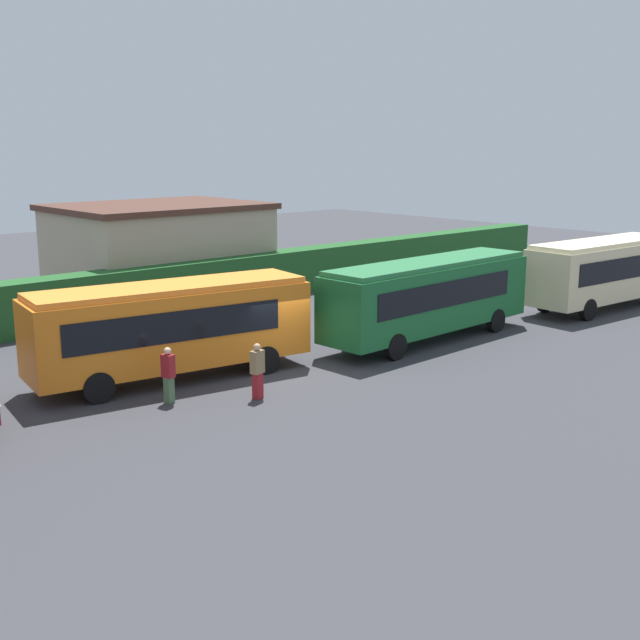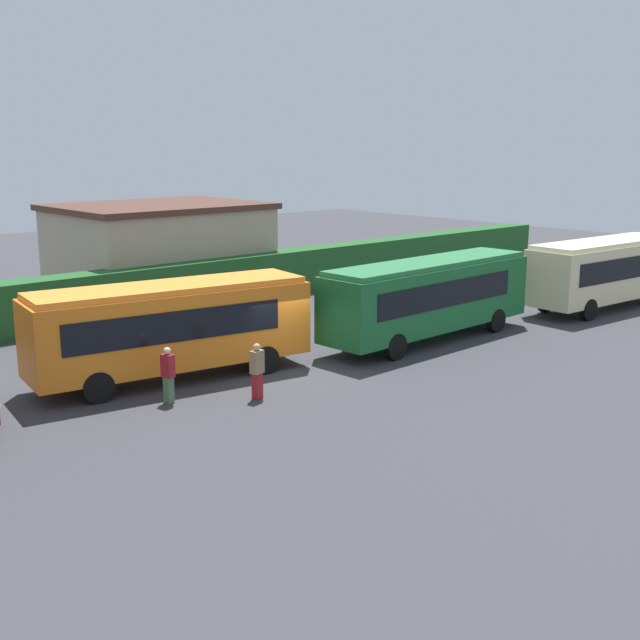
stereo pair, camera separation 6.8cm
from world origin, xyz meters
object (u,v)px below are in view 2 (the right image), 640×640
Objects in this scene: person_right at (257,370)px; traffic_cone at (274,304)px; bus_orange at (171,325)px; bus_cream at (604,270)px; person_center at (168,373)px; person_far at (155,328)px; bus_green at (429,295)px.

person_right is 2.97× the size of traffic_cone.
bus_orange is 22.00m from bus_cream.
person_right is 13.65m from traffic_cone.
bus_orange is 3.82m from person_right.
person_right is (-20.87, 0.04, -0.96)m from bus_cream.
bus_cream is 23.23m from person_center.
bus_cream reaches higher than person_far.
person_right is (0.82, -3.61, -0.94)m from bus_orange.
bus_orange is 5.54× the size of person_center.
person_far reaches higher than traffic_cone.
person_far is 8.70m from traffic_cone.
bus_orange is 10.86m from bus_green.
person_far is (1.59, 3.78, -0.98)m from bus_orange.
bus_orange reaches higher than bus_green.
bus_cream is 21.46m from person_far.
traffic_cone is at bearing 142.82° from bus_cream.
bus_orange reaches higher than person_right.
person_center is at bearing -103.39° from person_far.
person_right is at bearing 135.53° from person_center.
bus_cream is at bearing -6.28° from person_far.
person_far is (3.06, 5.90, -0.04)m from person_center.
traffic_cone is at bearing 33.45° from person_far.
person_center reaches higher than person_far.
person_center is 0.99× the size of person_right.
person_right reaches higher than person_far.
traffic_cone is (8.95, 10.28, -0.64)m from person_right.
bus_cream is at bearing -0.53° from bus_orange.
bus_green is at bearing -93.95° from person_right.
bus_cream is at bearing 164.85° from person_center.
traffic_cone is at bearing 43.34° from bus_orange.
person_center is at bearing 179.92° from bus_cream.
person_center is 2.73m from person_right.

